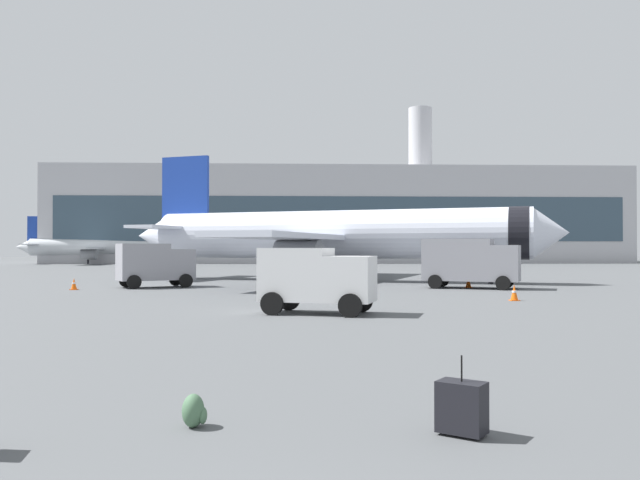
{
  "coord_description": "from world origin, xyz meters",
  "views": [
    {
      "loc": [
        -0.03,
        -3.67,
        2.57
      ],
      "look_at": [
        1.31,
        28.32,
        3.0
      ],
      "focal_mm": 36.11,
      "sensor_mm": 36.0,
      "label": 1
    }
  ],
  "objects_px": {
    "airplane_at_gate": "(332,235)",
    "safety_cone_mid": "(468,281)",
    "rolling_suitcase": "(462,407)",
    "safety_cone_far": "(514,293)",
    "cargo_van": "(316,277)",
    "service_truck": "(155,263)",
    "safety_cone_near": "(74,284)",
    "fuel_truck": "(470,261)",
    "airplane_taxiing": "(99,247)",
    "traveller_backpack": "(194,411)"
  },
  "relations": [
    {
      "from": "airplane_at_gate",
      "to": "safety_cone_mid",
      "type": "distance_m",
      "value": 12.77
    },
    {
      "from": "airplane_at_gate",
      "to": "rolling_suitcase",
      "type": "distance_m",
      "value": 42.29
    },
    {
      "from": "safety_cone_far",
      "to": "rolling_suitcase",
      "type": "height_order",
      "value": "rolling_suitcase"
    },
    {
      "from": "safety_cone_mid",
      "to": "cargo_van",
      "type": "bearing_deg",
      "value": -122.71
    },
    {
      "from": "service_truck",
      "to": "safety_cone_near",
      "type": "relative_size",
      "value": 7.28
    },
    {
      "from": "airplane_at_gate",
      "to": "fuel_truck",
      "type": "height_order",
      "value": "airplane_at_gate"
    },
    {
      "from": "fuel_truck",
      "to": "cargo_van",
      "type": "bearing_deg",
      "value": -123.77
    },
    {
      "from": "safety_cone_mid",
      "to": "airplane_at_gate",
      "type": "bearing_deg",
      "value": 133.4
    },
    {
      "from": "airplane_taxiing",
      "to": "traveller_backpack",
      "type": "relative_size",
      "value": 56.83
    },
    {
      "from": "cargo_van",
      "to": "safety_cone_near",
      "type": "height_order",
      "value": "cargo_van"
    },
    {
      "from": "cargo_van",
      "to": "safety_cone_far",
      "type": "bearing_deg",
      "value": 30.65
    },
    {
      "from": "service_truck",
      "to": "fuel_truck",
      "type": "bearing_deg",
      "value": -5.2
    },
    {
      "from": "safety_cone_far",
      "to": "traveller_backpack",
      "type": "relative_size",
      "value": 1.64
    },
    {
      "from": "fuel_truck",
      "to": "safety_cone_far",
      "type": "height_order",
      "value": "fuel_truck"
    },
    {
      "from": "airplane_at_gate",
      "to": "safety_cone_far",
      "type": "bearing_deg",
      "value": -68.26
    },
    {
      "from": "airplane_taxiing",
      "to": "safety_cone_near",
      "type": "height_order",
      "value": "airplane_taxiing"
    },
    {
      "from": "service_truck",
      "to": "cargo_van",
      "type": "relative_size",
      "value": 1.1
    },
    {
      "from": "airplane_at_gate",
      "to": "service_truck",
      "type": "relative_size",
      "value": 6.53
    },
    {
      "from": "safety_cone_mid",
      "to": "safety_cone_far",
      "type": "relative_size",
      "value": 1.04
    },
    {
      "from": "airplane_taxiing",
      "to": "rolling_suitcase",
      "type": "height_order",
      "value": "airplane_taxiing"
    },
    {
      "from": "fuel_truck",
      "to": "safety_cone_near",
      "type": "distance_m",
      "value": 25.14
    },
    {
      "from": "service_truck",
      "to": "safety_cone_mid",
      "type": "distance_m",
      "value": 20.78
    },
    {
      "from": "airplane_at_gate",
      "to": "traveller_backpack",
      "type": "relative_size",
      "value": 71.8
    },
    {
      "from": "fuel_truck",
      "to": "rolling_suitcase",
      "type": "xyz_separation_m",
      "value": [
        -9.11,
        -32.32,
        -1.38
      ]
    },
    {
      "from": "service_truck",
      "to": "rolling_suitcase",
      "type": "distance_m",
      "value": 36.09
    },
    {
      "from": "airplane_at_gate",
      "to": "fuel_truck",
      "type": "relative_size",
      "value": 5.34
    },
    {
      "from": "service_truck",
      "to": "traveller_backpack",
      "type": "relative_size",
      "value": 10.99
    },
    {
      "from": "safety_cone_far",
      "to": "airplane_taxiing",
      "type": "bearing_deg",
      "value": 118.94
    },
    {
      "from": "rolling_suitcase",
      "to": "safety_cone_near",
      "type": "bearing_deg",
      "value": 116.6
    },
    {
      "from": "airplane_at_gate",
      "to": "fuel_truck",
      "type": "xyz_separation_m",
      "value": [
        8.35,
        -9.84,
        -1.88
      ]
    },
    {
      "from": "rolling_suitcase",
      "to": "fuel_truck",
      "type": "bearing_deg",
      "value": 74.26
    },
    {
      "from": "service_truck",
      "to": "safety_cone_mid",
      "type": "xyz_separation_m",
      "value": [
        20.72,
        -1.01,
        -1.2
      ]
    },
    {
      "from": "safety_cone_mid",
      "to": "traveller_backpack",
      "type": "relative_size",
      "value": 1.71
    },
    {
      "from": "airplane_taxiing",
      "to": "safety_cone_near",
      "type": "xyz_separation_m",
      "value": [
        19.25,
        -69.85,
        -2.44
      ]
    },
    {
      "from": "safety_cone_mid",
      "to": "airplane_taxiing",
      "type": "bearing_deg",
      "value": 122.96
    },
    {
      "from": "safety_cone_mid",
      "to": "rolling_suitcase",
      "type": "xyz_separation_m",
      "value": [
        -9.25,
        -33.18,
        -0.01
      ]
    },
    {
      "from": "fuel_truck",
      "to": "safety_cone_far",
      "type": "distance_m",
      "value": 9.91
    },
    {
      "from": "airplane_taxiing",
      "to": "service_truck",
      "type": "relative_size",
      "value": 5.17
    },
    {
      "from": "service_truck",
      "to": "safety_cone_far",
      "type": "relative_size",
      "value": 6.72
    },
    {
      "from": "airplane_taxiing",
      "to": "safety_cone_far",
      "type": "relative_size",
      "value": 34.74
    },
    {
      "from": "airplane_taxiing",
      "to": "safety_cone_mid",
      "type": "xyz_separation_m",
      "value": [
        44.48,
        -68.6,
        -2.39
      ]
    },
    {
      "from": "fuel_truck",
      "to": "safety_cone_far",
      "type": "bearing_deg",
      "value": -93.01
    },
    {
      "from": "airplane_at_gate",
      "to": "rolling_suitcase",
      "type": "xyz_separation_m",
      "value": [
        -0.76,
        -42.16,
        -3.27
      ]
    },
    {
      "from": "service_truck",
      "to": "safety_cone_mid",
      "type": "relative_size",
      "value": 6.43
    },
    {
      "from": "safety_cone_near",
      "to": "traveller_backpack",
      "type": "relative_size",
      "value": 1.51
    },
    {
      "from": "rolling_suitcase",
      "to": "safety_cone_far",
      "type": "bearing_deg",
      "value": 69.11
    },
    {
      "from": "cargo_van",
      "to": "safety_cone_far",
      "type": "relative_size",
      "value": 6.11
    },
    {
      "from": "safety_cone_far",
      "to": "safety_cone_near",
      "type": "bearing_deg",
      "value": 159.04
    },
    {
      "from": "service_truck",
      "to": "fuel_truck",
      "type": "height_order",
      "value": "fuel_truck"
    },
    {
      "from": "safety_cone_far",
      "to": "traveller_backpack",
      "type": "height_order",
      "value": "safety_cone_far"
    }
  ]
}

